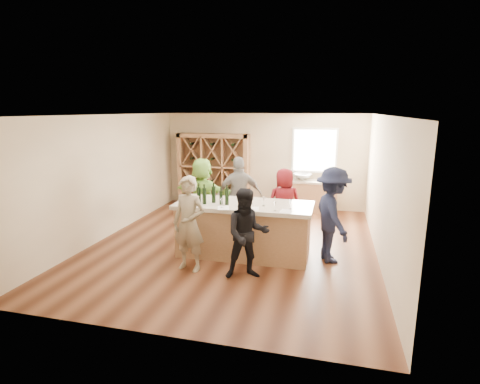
% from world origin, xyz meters
% --- Properties ---
extents(floor, '(6.00, 7.00, 0.10)m').
position_xyz_m(floor, '(0.00, 0.00, -0.05)').
color(floor, '#572F1C').
rests_on(floor, ground).
extents(ceiling, '(6.00, 7.00, 0.10)m').
position_xyz_m(ceiling, '(0.00, 0.00, 2.85)').
color(ceiling, white).
rests_on(ceiling, ground).
extents(wall_back, '(6.00, 0.10, 2.80)m').
position_xyz_m(wall_back, '(0.00, 3.55, 1.40)').
color(wall_back, '#C7B391').
rests_on(wall_back, ground).
extents(wall_front, '(6.00, 0.10, 2.80)m').
position_xyz_m(wall_front, '(0.00, -3.55, 1.40)').
color(wall_front, '#C7B391').
rests_on(wall_front, ground).
extents(wall_left, '(0.10, 7.00, 2.80)m').
position_xyz_m(wall_left, '(-3.05, 0.00, 1.40)').
color(wall_left, '#C7B391').
rests_on(wall_left, ground).
extents(wall_right, '(0.10, 7.00, 2.80)m').
position_xyz_m(wall_right, '(3.05, 0.00, 1.40)').
color(wall_right, '#C7B391').
rests_on(wall_right, ground).
extents(window_frame, '(1.30, 0.06, 1.30)m').
position_xyz_m(window_frame, '(1.50, 3.47, 1.75)').
color(window_frame, white).
rests_on(window_frame, wall_back).
extents(window_pane, '(1.18, 0.01, 1.18)m').
position_xyz_m(window_pane, '(1.50, 3.44, 1.75)').
color(window_pane, white).
rests_on(window_pane, wall_back).
extents(wine_rack, '(2.20, 0.45, 2.20)m').
position_xyz_m(wine_rack, '(-1.50, 3.27, 1.10)').
color(wine_rack, '#966C48').
rests_on(wine_rack, floor).
extents(back_counter_base, '(1.60, 0.58, 0.86)m').
position_xyz_m(back_counter_base, '(1.40, 3.20, 0.43)').
color(back_counter_base, '#966C48').
rests_on(back_counter_base, floor).
extents(back_counter_top, '(1.70, 0.62, 0.06)m').
position_xyz_m(back_counter_top, '(1.40, 3.20, 0.89)').
color(back_counter_top, '#BFB39C').
rests_on(back_counter_top, back_counter_base).
extents(sink, '(0.54, 0.54, 0.19)m').
position_xyz_m(sink, '(1.20, 3.20, 1.01)').
color(sink, silver).
rests_on(sink, back_counter_top).
extents(faucet, '(0.02, 0.02, 0.30)m').
position_xyz_m(faucet, '(1.20, 3.38, 1.07)').
color(faucet, silver).
rests_on(faucet, back_counter_top).
extents(tasting_counter_base, '(2.60, 1.00, 1.00)m').
position_xyz_m(tasting_counter_base, '(0.35, -0.49, 0.50)').
color(tasting_counter_base, '#966C48').
rests_on(tasting_counter_base, floor).
extents(tasting_counter_top, '(2.72, 1.12, 0.08)m').
position_xyz_m(tasting_counter_top, '(0.35, -0.49, 1.04)').
color(tasting_counter_top, '#BFB39C').
rests_on(tasting_counter_top, tasting_counter_base).
extents(wine_bottle_a, '(0.10, 0.10, 0.32)m').
position_xyz_m(wine_bottle_a, '(-0.52, -0.68, 1.24)').
color(wine_bottle_a, black).
rests_on(wine_bottle_a, tasting_counter_top).
extents(wine_bottle_b, '(0.10, 0.10, 0.32)m').
position_xyz_m(wine_bottle_b, '(-0.39, -0.72, 1.24)').
color(wine_bottle_b, black).
rests_on(wine_bottle_b, tasting_counter_top).
extents(wine_bottle_c, '(0.11, 0.11, 0.33)m').
position_xyz_m(wine_bottle_c, '(-0.25, -0.57, 1.24)').
color(wine_bottle_c, black).
rests_on(wine_bottle_c, tasting_counter_top).
extents(wine_bottle_d, '(0.09, 0.09, 0.26)m').
position_xyz_m(wine_bottle_d, '(-0.07, -0.67, 1.21)').
color(wine_bottle_d, black).
rests_on(wine_bottle_d, tasting_counter_top).
extents(wine_bottle_e, '(0.10, 0.10, 0.32)m').
position_xyz_m(wine_bottle_e, '(0.05, -0.67, 1.24)').
color(wine_bottle_e, black).
rests_on(wine_bottle_e, tasting_counter_top).
extents(wine_glass_a, '(0.08, 0.08, 0.18)m').
position_xyz_m(wine_glass_a, '(0.02, -0.92, 1.17)').
color(wine_glass_a, white).
rests_on(wine_glass_a, tasting_counter_top).
extents(wine_glass_b, '(0.07, 0.07, 0.17)m').
position_xyz_m(wine_glass_b, '(0.57, -0.92, 1.17)').
color(wine_glass_b, white).
rests_on(wine_glass_b, tasting_counter_top).
extents(wine_glass_c, '(0.08, 0.08, 0.16)m').
position_xyz_m(wine_glass_c, '(1.04, -0.90, 1.16)').
color(wine_glass_c, white).
rests_on(wine_glass_c, tasting_counter_top).
extents(wine_glass_d, '(0.08, 0.08, 0.17)m').
position_xyz_m(wine_glass_d, '(0.77, -0.59, 1.16)').
color(wine_glass_d, white).
rests_on(wine_glass_d, tasting_counter_top).
extents(wine_glass_e, '(0.07, 0.07, 0.18)m').
position_xyz_m(wine_glass_e, '(1.30, -0.71, 1.17)').
color(wine_glass_e, white).
rests_on(wine_glass_e, tasting_counter_top).
extents(tasting_menu_a, '(0.29, 0.35, 0.00)m').
position_xyz_m(tasting_menu_a, '(0.06, -0.93, 1.08)').
color(tasting_menu_a, white).
rests_on(tasting_menu_a, tasting_counter_top).
extents(tasting_menu_b, '(0.26, 0.32, 0.00)m').
position_xyz_m(tasting_menu_b, '(0.62, -0.85, 1.08)').
color(tasting_menu_b, white).
rests_on(tasting_menu_b, tasting_counter_top).
extents(tasting_menu_c, '(0.23, 0.29, 0.00)m').
position_xyz_m(tasting_menu_c, '(1.24, -0.87, 1.08)').
color(tasting_menu_c, white).
rests_on(tasting_menu_c, tasting_counter_top).
extents(person_near_left, '(0.72, 0.58, 1.76)m').
position_xyz_m(person_near_left, '(-0.45, -1.43, 0.88)').
color(person_near_left, gray).
rests_on(person_near_left, floor).
extents(person_near_right, '(0.88, 0.68, 1.60)m').
position_xyz_m(person_near_right, '(0.66, -1.51, 0.80)').
color(person_near_right, black).
rests_on(person_near_right, floor).
extents(person_server, '(0.94, 1.32, 1.86)m').
position_xyz_m(person_server, '(2.08, -0.39, 0.93)').
color(person_server, '#191E38').
rests_on(person_server, floor).
extents(person_far_mid, '(1.21, 0.93, 1.85)m').
position_xyz_m(person_far_mid, '(-0.06, 0.78, 0.92)').
color(person_far_mid, slate).
rests_on(person_far_mid, floor).
extents(person_far_right, '(0.93, 0.78, 1.62)m').
position_xyz_m(person_far_right, '(1.00, 0.77, 0.81)').
color(person_far_right, '#590F14').
rests_on(person_far_right, floor).
extents(person_far_left, '(1.75, 0.94, 1.79)m').
position_xyz_m(person_far_left, '(-0.99, 0.82, 0.90)').
color(person_far_left, '#8CC64C').
rests_on(person_far_left, floor).
extents(wine_glass_f, '(0.07, 0.07, 0.18)m').
position_xyz_m(wine_glass_f, '(0.30, -0.29, 1.17)').
color(wine_glass_f, white).
rests_on(wine_glass_f, tasting_counter_top).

